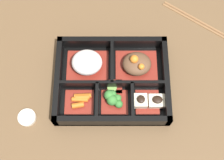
{
  "coord_description": "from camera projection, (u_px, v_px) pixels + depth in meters",
  "views": [
    {
      "loc": [
        0.0,
        -0.31,
        0.79
      ],
      "look_at": [
        0.0,
        0.0,
        0.03
      ],
      "focal_mm": 50.0,
      "sensor_mm": 36.0,
      "label": 1
    }
  ],
  "objects": [
    {
      "name": "bento_base",
      "position": [
        112.0,
        83.0,
        0.85
      ],
      "size": [
        0.3,
        0.24,
        0.01
      ],
      "color": "black",
      "rests_on": "ground_plane"
    },
    {
      "name": "chopsticks",
      "position": [
        195.0,
        19.0,
        0.92
      ],
      "size": [
        0.18,
        0.13,
        0.01
      ],
      "color": "brown",
      "rests_on": "ground_plane"
    },
    {
      "name": "bowl_greens",
      "position": [
        113.0,
        99.0,
        0.81
      ],
      "size": [
        0.07,
        0.07,
        0.03
      ],
      "color": "maroon",
      "rests_on": "bento_base"
    },
    {
      "name": "bento_rim",
      "position": [
        112.0,
        81.0,
        0.83
      ],
      "size": [
        0.3,
        0.24,
        0.05
      ],
      "color": "black",
      "rests_on": "ground_plane"
    },
    {
      "name": "bowl_pickles",
      "position": [
        113.0,
        86.0,
        0.83
      ],
      "size": [
        0.04,
        0.04,
        0.01
      ],
      "color": "maroon",
      "rests_on": "bento_base"
    },
    {
      "name": "bowl_carrots",
      "position": [
        80.0,
        101.0,
        0.82
      ],
      "size": [
        0.08,
        0.07,
        0.02
      ],
      "color": "maroon",
      "rests_on": "bento_base"
    },
    {
      "name": "bowl_rice",
      "position": [
        87.0,
        63.0,
        0.83
      ],
      "size": [
        0.11,
        0.1,
        0.06
      ],
      "color": "maroon",
      "rests_on": "bento_base"
    },
    {
      "name": "ground_plane",
      "position": [
        112.0,
        83.0,
        0.85
      ],
      "size": [
        3.0,
        3.0,
        0.0
      ],
      "primitive_type": "plane",
      "color": "brown"
    },
    {
      "name": "sauce_dish",
      "position": [
        27.0,
        117.0,
        0.81
      ],
      "size": [
        0.05,
        0.05,
        0.01
      ],
      "color": "beige",
      "rests_on": "ground_plane"
    },
    {
      "name": "bowl_tofu",
      "position": [
        149.0,
        101.0,
        0.81
      ],
      "size": [
        0.08,
        0.07,
        0.03
      ],
      "color": "maroon",
      "rests_on": "bento_base"
    },
    {
      "name": "bowl_stew",
      "position": [
        137.0,
        64.0,
        0.84
      ],
      "size": [
        0.11,
        0.1,
        0.05
      ],
      "color": "maroon",
      "rests_on": "bento_base"
    }
  ]
}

